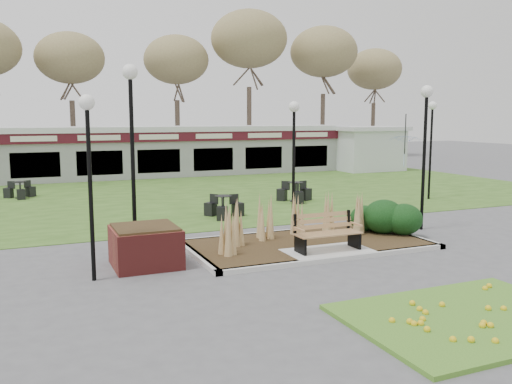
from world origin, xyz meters
name	(u,v)px	position (x,y,z in m)	size (l,w,h in m)	color
ground	(331,257)	(0.00, 0.00, 0.00)	(100.00, 100.00, 0.00)	#515154
lawn	(193,194)	(0.00, 12.00, 0.01)	(34.00, 16.00, 0.02)	#31551A
flower_bed	(470,316)	(0.00, -4.60, 0.07)	(4.20, 3.00, 0.16)	#3D7421
planting_bed	(345,228)	(1.27, 1.35, 0.37)	(6.75, 3.40, 1.27)	#321D14
park_bench	(326,232)	(0.00, 0.25, 0.59)	(1.70, 0.66, 0.93)	#AB754D
brick_planter	(146,246)	(-4.40, 1.00, 0.48)	(1.50, 1.50, 0.95)	maroon
food_pavilion	(153,151)	(0.00, 19.96, 1.48)	(24.60, 3.40, 2.90)	gray
service_hut	(367,148)	(13.50, 18.00, 1.45)	(4.40, 3.40, 2.83)	silver
tree_backdrop	(125,46)	(0.00, 28.00, 8.36)	(47.24, 5.24, 10.36)	#47382B
lamp_post_near_left	(89,146)	(-5.65, 0.29, 2.85)	(0.32, 0.32, 3.91)	black
lamp_post_near_right	(425,125)	(4.28, 1.76, 3.20)	(0.36, 0.36, 4.39)	black
lamp_post_mid_left	(131,115)	(-4.28, 2.93, 3.49)	(0.40, 0.40, 4.79)	black
lamp_post_mid_right	(294,137)	(0.66, 3.37, 2.86)	(0.32, 0.32, 3.92)	black
lamp_post_far_right	(432,128)	(8.71, 6.57, 2.98)	(0.34, 0.34, 4.09)	black
bistro_set_a	(20,192)	(-7.14, 13.63, 0.25)	(1.31, 1.18, 0.70)	black
bistro_set_b	(224,210)	(-0.67, 6.01, 0.27)	(1.29, 1.41, 0.75)	black
bistro_set_d	(295,195)	(3.21, 8.16, 0.29)	(1.45, 1.45, 0.80)	black
patio_umbrella	(405,151)	(12.49, 13.00, 1.58)	(2.52, 2.55, 2.50)	black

